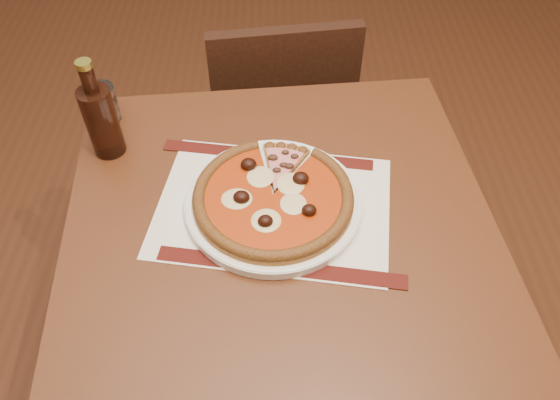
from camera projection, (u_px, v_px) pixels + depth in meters
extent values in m
cube|color=#552C18|center=(135.00, 149.00, 2.25)|extent=(5.00, 6.00, 0.02)
cube|color=#572C14|center=(280.00, 225.00, 1.04)|extent=(0.87, 0.87, 0.04)
cylinder|color=#572C14|center=(143.00, 221.00, 1.53)|extent=(0.05, 0.05, 0.71)
cylinder|color=#572C14|center=(389.00, 202.00, 1.57)|extent=(0.05, 0.05, 0.71)
cube|color=black|center=(276.00, 119.00, 1.75)|extent=(0.44, 0.44, 0.04)
cylinder|color=black|center=(314.00, 129.00, 2.03)|extent=(0.03, 0.03, 0.38)
cylinder|color=black|center=(225.00, 138.00, 2.00)|extent=(0.03, 0.03, 0.38)
cylinder|color=black|center=(333.00, 195.00, 1.81)|extent=(0.03, 0.03, 0.38)
cylinder|color=black|center=(233.00, 207.00, 1.78)|extent=(0.03, 0.03, 0.38)
cube|color=black|center=(285.00, 98.00, 1.46)|extent=(0.39, 0.09, 0.41)
cube|color=white|center=(273.00, 206.00, 1.04)|extent=(0.48, 0.38, 0.00)
cylinder|color=white|center=(273.00, 203.00, 1.03)|extent=(0.33, 0.33, 0.02)
cylinder|color=#AB7629|center=(273.00, 198.00, 1.02)|extent=(0.30, 0.30, 0.01)
torus|color=brown|center=(273.00, 196.00, 1.02)|extent=(0.30, 0.30, 0.02)
cylinder|color=#A12F07|center=(273.00, 195.00, 1.02)|extent=(0.26, 0.26, 0.00)
ellipsoid|color=beige|center=(261.00, 177.00, 1.04)|extent=(0.05, 0.04, 0.01)
ellipsoid|color=beige|center=(230.00, 198.00, 1.01)|extent=(0.05, 0.04, 0.01)
ellipsoid|color=beige|center=(268.00, 214.00, 0.98)|extent=(0.05, 0.04, 0.01)
ellipsoid|color=beige|center=(311.00, 210.00, 0.99)|extent=(0.05, 0.04, 0.01)
ellipsoid|color=beige|center=(293.00, 181.00, 1.04)|extent=(0.05, 0.04, 0.01)
ellipsoid|color=black|center=(256.00, 169.00, 1.04)|extent=(0.03, 0.03, 0.02)
ellipsoid|color=black|center=(225.00, 196.00, 0.99)|extent=(0.03, 0.03, 0.02)
ellipsoid|color=black|center=(266.00, 213.00, 0.97)|extent=(0.03, 0.03, 0.02)
ellipsoid|color=black|center=(315.00, 209.00, 0.97)|extent=(0.03, 0.03, 0.02)
ellipsoid|color=black|center=(299.00, 175.00, 1.03)|extent=(0.03, 0.03, 0.02)
ellipsoid|color=#3D2216|center=(285.00, 171.00, 1.05)|extent=(0.02, 0.01, 0.01)
ellipsoid|color=#3D2216|center=(289.00, 157.00, 1.08)|extent=(0.02, 0.01, 0.01)
ellipsoid|color=#3D2216|center=(281.00, 170.00, 1.05)|extent=(0.02, 0.01, 0.01)
ellipsoid|color=#3D2216|center=(281.00, 156.00, 1.08)|extent=(0.02, 0.01, 0.01)
ellipsoid|color=#3D2216|center=(276.00, 170.00, 1.05)|extent=(0.02, 0.01, 0.01)
ellipsoid|color=#3D2216|center=(273.00, 155.00, 1.08)|extent=(0.02, 0.01, 0.01)
cylinder|color=white|center=(102.00, 104.00, 1.18)|extent=(0.08, 0.08, 0.08)
cylinder|color=#34160D|center=(102.00, 122.00, 1.09)|extent=(0.07, 0.07, 0.15)
cylinder|color=#34160D|center=(89.00, 81.00, 1.01)|extent=(0.03, 0.03, 0.07)
cylinder|color=olive|center=(84.00, 64.00, 0.99)|extent=(0.03, 0.03, 0.01)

